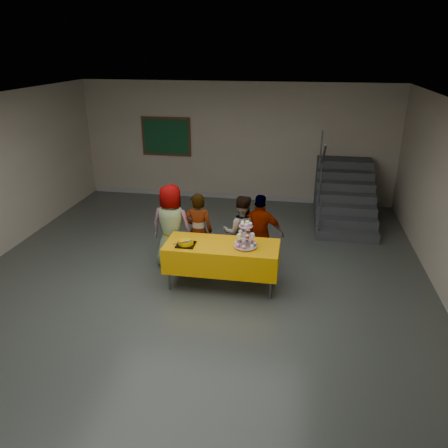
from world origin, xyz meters
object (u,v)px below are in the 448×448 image
object	(u,v)px
schoolchild_b	(198,231)
staircase	(343,197)
bake_table	(222,256)
cupcake_stand	(246,237)
schoolchild_d	(260,233)
schoolchild_a	(171,226)
bear_cake	(186,242)
schoolchild_c	(241,232)
noticeboard	(166,137)

from	to	relation	value
schoolchild_b	staircase	bearing A→B (deg)	-136.90
bake_table	cupcake_stand	size ratio (longest dim) A/B	4.22
cupcake_stand	schoolchild_d	size ratio (longest dim) A/B	0.31
cupcake_stand	schoolchild_a	size ratio (longest dim) A/B	0.29
cupcake_stand	schoolchild_a	world-z (taller)	schoolchild_a
bake_table	bear_cake	distance (m)	0.65
cupcake_stand	staircase	xyz separation A→B (m)	(1.86, 3.72, -0.46)
schoolchild_c	schoolchild_a	bearing A→B (deg)	-2.44
schoolchild_b	staircase	xyz separation A→B (m)	(2.80, 3.08, -0.22)
cupcake_stand	schoolchild_b	size ratio (longest dim) A/B	0.31
bake_table	schoolchild_c	distance (m)	0.78
bake_table	schoolchild_b	distance (m)	0.82
cupcake_stand	schoolchild_b	bearing A→B (deg)	145.43
schoolchild_c	noticeboard	size ratio (longest dim) A/B	1.06
schoolchild_d	bear_cake	bearing A→B (deg)	38.86
schoolchild_b	noticeboard	world-z (taller)	noticeboard
schoolchild_b	staircase	size ratio (longest dim) A/B	0.59
bear_cake	schoolchild_d	size ratio (longest dim) A/B	0.25
cupcake_stand	schoolchild_b	world-z (taller)	schoolchild_b
noticeboard	cupcake_stand	bearing A→B (deg)	-59.64
bake_table	schoolchild_b	size ratio (longest dim) A/B	1.32
bear_cake	schoolchild_d	distance (m)	1.42
staircase	bear_cake	bearing A→B (deg)	-126.66
schoolchild_b	noticeboard	bearing A→B (deg)	-70.73
bear_cake	schoolchild_c	bearing A→B (deg)	47.17
schoolchild_a	staircase	bearing A→B (deg)	-131.86
schoolchild_b	staircase	distance (m)	4.17
schoolchild_a	staircase	xyz separation A→B (m)	(3.29, 3.11, -0.29)
bear_cake	schoolchild_b	size ratio (longest dim) A/B	0.25
bake_table	cupcake_stand	distance (m)	0.56
schoolchild_b	schoolchild_c	xyz separation A→B (m)	(0.76, 0.13, -0.02)
bear_cake	schoolchild_b	distance (m)	0.74
bake_table	schoolchild_d	xyz separation A→B (m)	(0.57, 0.70, 0.16)
schoolchild_d	staircase	bearing A→B (deg)	-116.64
bake_table	schoolchild_d	distance (m)	0.91
cupcake_stand	schoolchild_a	xyz separation A→B (m)	(-1.42, 0.61, -0.17)
bake_table	schoolchild_d	bearing A→B (deg)	50.97
schoolchild_d	schoolchild_a	bearing A→B (deg)	7.56
schoolchild_c	noticeboard	world-z (taller)	noticeboard
cupcake_stand	bear_cake	xyz separation A→B (m)	(-0.97, -0.09, -0.12)
schoolchild_c	noticeboard	distance (m)	4.62
cupcake_stand	noticeboard	world-z (taller)	noticeboard
bake_table	staircase	xyz separation A→B (m)	(2.26, 3.68, -0.07)
schoolchild_c	staircase	size ratio (longest dim) A/B	0.58
schoolchild_a	noticeboard	size ratio (longest dim) A/B	1.20
bake_table	noticeboard	distance (m)	5.16
noticeboard	schoolchild_c	bearing A→B (deg)	-56.60
bake_table	schoolchild_d	world-z (taller)	schoolchild_d
bear_cake	schoolchild_c	world-z (taller)	schoolchild_c
schoolchild_a	noticeboard	world-z (taller)	noticeboard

